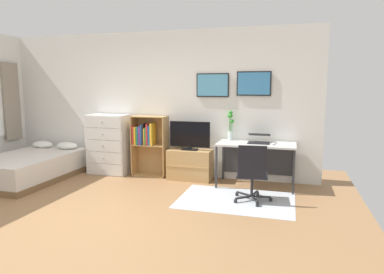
% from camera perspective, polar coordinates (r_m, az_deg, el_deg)
% --- Properties ---
extents(ground_plane, '(7.20, 7.20, 0.00)m').
position_cam_1_polar(ground_plane, '(4.76, -17.36, -12.66)').
color(ground_plane, '#936B44').
extents(wall_back_with_posters, '(6.12, 0.09, 2.70)m').
position_cam_1_polar(wall_back_with_posters, '(6.61, -6.06, 5.52)').
color(wall_back_with_posters, silver).
rests_on(wall_back_with_posters, ground_plane).
extents(area_rug, '(1.70, 1.20, 0.01)m').
position_cam_1_polar(area_rug, '(5.24, 7.31, -10.34)').
color(area_rug, '#B2B7BC').
rests_on(area_rug, ground_plane).
extents(bed, '(1.32, 2.00, 0.58)m').
position_cam_1_polar(bed, '(6.96, -25.40, -4.46)').
color(bed, brown).
rests_on(bed, ground_plane).
extents(dresser, '(0.77, 0.46, 1.15)m').
position_cam_1_polar(dresser, '(6.83, -13.65, -1.18)').
color(dresser, silver).
rests_on(dresser, ground_plane).
extents(bookshelf, '(0.66, 0.30, 1.14)m').
position_cam_1_polar(bookshelf, '(6.52, -7.42, -0.60)').
color(bookshelf, tan).
rests_on(bookshelf, ground_plane).
extents(tv_stand, '(0.79, 0.41, 0.55)m').
position_cam_1_polar(tv_stand, '(6.26, -0.32, -4.59)').
color(tv_stand, tan).
rests_on(tv_stand, ground_plane).
extents(television, '(0.74, 0.16, 0.52)m').
position_cam_1_polar(television, '(6.15, -0.38, 0.17)').
color(television, black).
rests_on(television, tv_stand).
extents(desk, '(1.29, 0.65, 0.74)m').
position_cam_1_polar(desk, '(5.93, 10.67, -2.12)').
color(desk, silver).
rests_on(desk, ground_plane).
extents(office_chair, '(0.57, 0.58, 0.86)m').
position_cam_1_polar(office_chair, '(5.06, 9.96, -5.72)').
color(office_chair, '#232326').
rests_on(office_chair, ground_plane).
extents(laptop, '(0.37, 0.39, 0.16)m').
position_cam_1_polar(laptop, '(5.90, 11.08, -0.32)').
color(laptop, black).
rests_on(laptop, desk).
extents(computer_mouse, '(0.06, 0.10, 0.03)m').
position_cam_1_polar(computer_mouse, '(5.75, 13.39, -1.08)').
color(computer_mouse, silver).
rests_on(computer_mouse, desk).
extents(bamboo_vase, '(0.12, 0.10, 0.52)m').
position_cam_1_polar(bamboo_vase, '(6.09, 6.43, 1.86)').
color(bamboo_vase, silver).
rests_on(bamboo_vase, desk).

